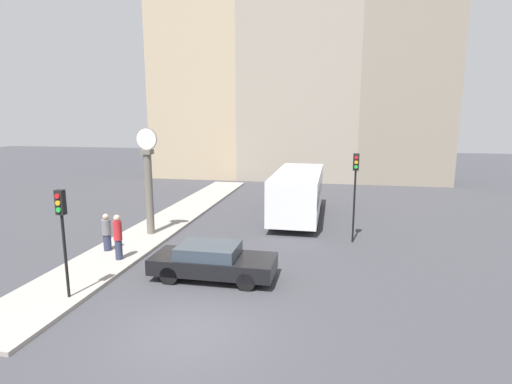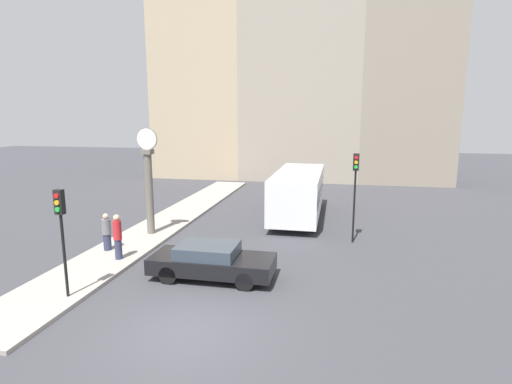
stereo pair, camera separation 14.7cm
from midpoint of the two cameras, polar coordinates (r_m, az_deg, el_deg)
ground_plane at (r=11.58m, az=-9.61°, el=-18.98°), size 120.00×120.00×0.00m
sidewalk_corner at (r=22.85m, az=-12.22°, el=-3.87°), size 2.58×25.81×0.13m
building_row at (r=37.50m, az=5.90°, el=15.47°), size 26.76×5.00×19.38m
sedan_car at (r=14.54m, az=-6.52°, el=-9.74°), size 4.39×1.78×1.25m
bus_distant at (r=22.88m, az=5.83°, el=0.09°), size 2.52×8.00×2.66m
traffic_light_near at (r=13.52m, az=-26.25°, el=-3.73°), size 0.26×0.24×3.43m
traffic_light_far at (r=18.48m, az=13.77°, el=1.71°), size 0.26×0.24×4.11m
street_clock at (r=19.67m, az=-15.30°, el=1.20°), size 1.05×0.48×5.09m
pedestrian_grey_jacket at (r=18.06m, az=-20.77°, el=-5.41°), size 0.38×0.38×1.59m
pedestrian_red_top at (r=16.75m, az=-19.36°, el=-6.04°), size 0.33×0.33×1.82m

